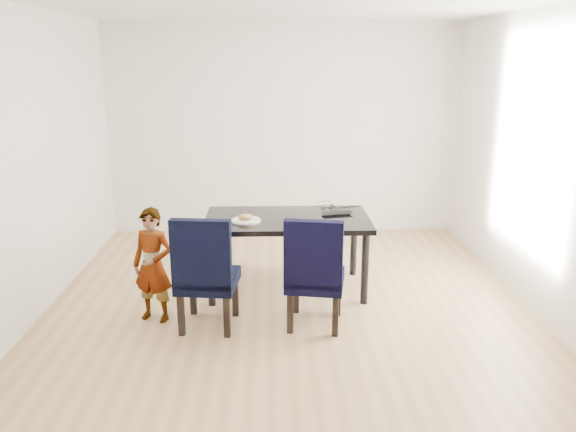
{
  "coord_description": "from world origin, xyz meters",
  "views": [
    {
      "loc": [
        -0.14,
        -4.77,
        2.25
      ],
      "look_at": [
        0.0,
        0.2,
        0.85
      ],
      "focal_mm": 35.0,
      "sensor_mm": 36.0,
      "label": 1
    }
  ],
  "objects_px": {
    "child": "(153,265)",
    "laptop": "(335,212)",
    "plate": "(246,221)",
    "dining_table": "(287,254)",
    "chair_left": "(208,270)",
    "chair_right": "(315,270)"
  },
  "relations": [
    {
      "from": "child",
      "to": "laptop",
      "type": "bearing_deg",
      "value": 44.29
    },
    {
      "from": "child",
      "to": "plate",
      "type": "relative_size",
      "value": 3.63
    },
    {
      "from": "dining_table",
      "to": "laptop",
      "type": "bearing_deg",
      "value": 16.75
    },
    {
      "from": "chair_left",
      "to": "chair_right",
      "type": "bearing_deg",
      "value": 6.32
    },
    {
      "from": "chair_left",
      "to": "plate",
      "type": "xyz_separation_m",
      "value": [
        0.3,
        0.66,
        0.25
      ]
    },
    {
      "from": "dining_table",
      "to": "chair_right",
      "type": "height_order",
      "value": "chair_right"
    },
    {
      "from": "chair_left",
      "to": "child",
      "type": "distance_m",
      "value": 0.51
    },
    {
      "from": "dining_table",
      "to": "child",
      "type": "xyz_separation_m",
      "value": [
        -1.19,
        -0.65,
        0.14
      ]
    },
    {
      "from": "dining_table",
      "to": "chair_right",
      "type": "bearing_deg",
      "value": -74.13
    },
    {
      "from": "chair_right",
      "to": "laptop",
      "type": "height_order",
      "value": "chair_right"
    },
    {
      "from": "chair_right",
      "to": "child",
      "type": "bearing_deg",
      "value": -175.46
    },
    {
      "from": "dining_table",
      "to": "plate",
      "type": "relative_size",
      "value": 5.69
    },
    {
      "from": "chair_left",
      "to": "laptop",
      "type": "height_order",
      "value": "chair_left"
    },
    {
      "from": "child",
      "to": "plate",
      "type": "distance_m",
      "value": 0.99
    },
    {
      "from": "chair_right",
      "to": "laptop",
      "type": "distance_m",
      "value": 1.0
    },
    {
      "from": "chair_left",
      "to": "laptop",
      "type": "distance_m",
      "value": 1.53
    },
    {
      "from": "child",
      "to": "chair_left",
      "type": "bearing_deg",
      "value": 4.12
    },
    {
      "from": "plate",
      "to": "laptop",
      "type": "xyz_separation_m",
      "value": [
        0.88,
        0.27,
        0.0
      ]
    },
    {
      "from": "dining_table",
      "to": "plate",
      "type": "xyz_separation_m",
      "value": [
        -0.39,
        -0.12,
        0.38
      ]
    },
    {
      "from": "chair_right",
      "to": "plate",
      "type": "relative_size",
      "value": 3.56
    },
    {
      "from": "plate",
      "to": "chair_left",
      "type": "bearing_deg",
      "value": -114.75
    },
    {
      "from": "child",
      "to": "laptop",
      "type": "height_order",
      "value": "child"
    }
  ]
}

